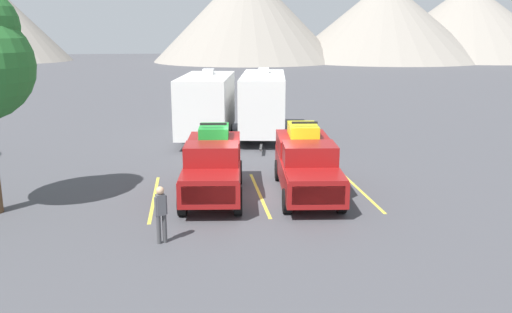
{
  "coord_description": "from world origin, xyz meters",
  "views": [
    {
      "loc": [
        -2.51,
        -18.66,
        6.0
      ],
      "look_at": [
        0.0,
        1.18,
        1.2
      ],
      "focal_mm": 37.26,
      "sensor_mm": 36.0,
      "label": 1
    }
  ],
  "objects_px": {
    "pickup_truck_b": "(306,163)",
    "person_a": "(161,211)",
    "camper_trailer_b": "(263,101)",
    "pickup_truck_a": "(213,165)",
    "camper_trailer_a": "(207,104)"
  },
  "relations": [
    {
      "from": "pickup_truck_b",
      "to": "person_a",
      "type": "bearing_deg",
      "value": -140.46
    },
    {
      "from": "camper_trailer_b",
      "to": "person_a",
      "type": "relative_size",
      "value": 5.39
    },
    {
      "from": "person_a",
      "to": "pickup_truck_b",
      "type": "bearing_deg",
      "value": 39.54
    },
    {
      "from": "camper_trailer_b",
      "to": "person_a",
      "type": "height_order",
      "value": "camper_trailer_b"
    },
    {
      "from": "pickup_truck_b",
      "to": "camper_trailer_b",
      "type": "bearing_deg",
      "value": 90.5
    },
    {
      "from": "camper_trailer_b",
      "to": "person_a",
      "type": "distance_m",
      "value": 16.12
    },
    {
      "from": "pickup_truck_a",
      "to": "person_a",
      "type": "height_order",
      "value": "pickup_truck_a"
    },
    {
      "from": "pickup_truck_b",
      "to": "person_a",
      "type": "height_order",
      "value": "pickup_truck_b"
    },
    {
      "from": "camper_trailer_b",
      "to": "pickup_truck_a",
      "type": "bearing_deg",
      "value": -107.09
    },
    {
      "from": "person_a",
      "to": "camper_trailer_b",
      "type": "bearing_deg",
      "value": 71.63
    },
    {
      "from": "pickup_truck_a",
      "to": "pickup_truck_b",
      "type": "relative_size",
      "value": 0.91
    },
    {
      "from": "person_a",
      "to": "camper_trailer_a",
      "type": "bearing_deg",
      "value": 82.81
    },
    {
      "from": "camper_trailer_a",
      "to": "camper_trailer_b",
      "type": "relative_size",
      "value": 0.87
    },
    {
      "from": "pickup_truck_a",
      "to": "pickup_truck_b",
      "type": "bearing_deg",
      "value": 0.11
    },
    {
      "from": "pickup_truck_a",
      "to": "camper_trailer_a",
      "type": "relative_size",
      "value": 0.69
    }
  ]
}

